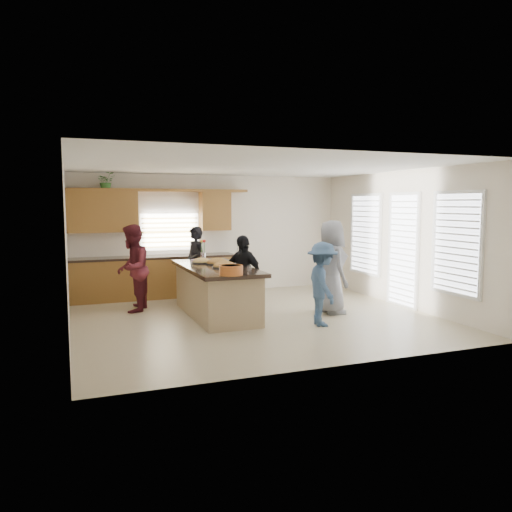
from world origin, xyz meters
name	(u,v)px	position (x,y,z in m)	size (l,w,h in m)	color
floor	(255,318)	(0.00, 0.00, 0.00)	(6.50, 6.50, 0.00)	tan
room_shell	(255,216)	(0.00, 0.00, 1.90)	(6.52, 6.02, 2.81)	silver
back_cabinetry	(152,258)	(-1.47, 2.73, 0.91)	(4.08, 0.66, 2.46)	brown
right_wall_glazing	(404,242)	(3.22, -0.13, 1.34)	(0.06, 4.00, 2.25)	white
island	(216,292)	(-0.62, 0.44, 0.45)	(1.16, 2.70, 0.95)	tan
platter_front	(225,266)	(-0.53, 0.18, 0.98)	(0.47, 0.47, 0.19)	black
platter_mid	(217,263)	(-0.51, 0.73, 0.98)	(0.46, 0.46, 0.19)	black
platter_back	(201,262)	(-0.76, 1.02, 0.98)	(0.39, 0.39, 0.16)	black
salad_bowl	(231,270)	(-0.72, -0.79, 1.04)	(0.39, 0.39, 0.16)	#BC5B22
clear_cup	(249,269)	(-0.29, -0.49, 1.00)	(0.07, 0.07, 0.11)	white
plate_stack	(197,261)	(-0.78, 1.27, 0.97)	(0.24, 0.24, 0.05)	#B98AC9
flower_vase	(203,249)	(-0.54, 1.69, 1.17)	(0.14, 0.14, 0.42)	silver
potted_plant	(106,181)	(-2.40, 2.82, 2.61)	(0.38, 0.33, 0.42)	#3B7A31
woman_left_back	(195,263)	(-0.60, 2.17, 0.81)	(0.59, 0.39, 1.62)	black
woman_left_mid	(132,268)	(-2.06, 1.38, 0.86)	(0.84, 0.65, 1.72)	#571A22
woman_left_front	(243,275)	(-0.13, 0.33, 0.77)	(0.90, 0.37, 1.54)	black
woman_right_back	(322,284)	(0.90, -0.95, 0.73)	(0.95, 0.55, 1.47)	#37547A
woman_right_front	(331,267)	(1.53, -0.14, 0.91)	(0.89, 0.58, 1.81)	slate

